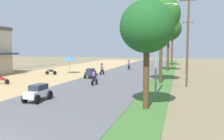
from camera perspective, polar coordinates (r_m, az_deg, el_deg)
parked_motorbike_third at (r=27.52m, az=-24.96°, el=-2.09°), size 1.80×0.54×0.94m
parked_motorbike_fourth at (r=34.99m, az=-14.49°, el=-0.30°), size 1.80×0.54×0.94m
vendor_umbrella at (r=36.39m, az=-10.26°, el=2.75°), size 2.20×2.20×2.52m
median_tree_nearest at (r=14.77m, az=8.41°, el=10.17°), size 3.33×3.33×6.72m
median_tree_second at (r=26.47m, az=11.90°, el=12.94°), size 3.98×3.98×9.45m
median_tree_third at (r=41.05m, az=13.48°, el=9.58°), size 4.29×4.29×9.04m
median_tree_fourth at (r=54.04m, az=14.39°, el=9.57°), size 3.56×3.56×10.22m
streetlamp_near at (r=19.03m, az=10.67°, el=6.60°), size 3.16×0.20×7.32m
streetlamp_mid at (r=59.98m, az=14.38°, el=5.84°), size 3.16×0.20×7.96m
utility_pole_near at (r=24.62m, az=17.85°, el=7.01°), size 1.80×0.20×9.01m
utility_pole_far at (r=37.55m, az=17.66°, el=5.70°), size 1.80×0.20×8.22m
car_sedan_white at (r=17.64m, az=-17.43°, el=-5.08°), size 1.10×2.26×1.19m
car_hatchback_charcoal at (r=30.12m, az=-5.22°, el=-0.66°), size 1.04×2.00×1.23m
motorbike_ahead_second at (r=24.25m, az=-4.32°, el=-1.82°), size 0.54×1.80×1.66m
motorbike_ahead_third at (r=33.85m, az=-2.42°, el=0.19°), size 0.54×1.80×1.66m
motorbike_ahead_fourth at (r=42.10m, az=4.10°, el=1.17°), size 0.54×1.80×1.66m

